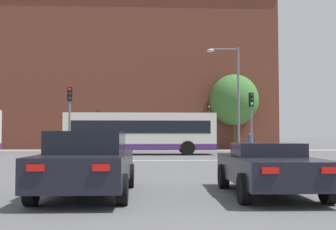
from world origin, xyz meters
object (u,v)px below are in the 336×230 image
Objects in this scene: bus_crossing_lead at (140,133)px; traffic_light_near_left at (70,111)px; pedestrian_waiting at (251,140)px; street_lamp_junction at (233,89)px; traffic_light_near_right at (251,114)px; traffic_light_far_left at (97,123)px; traffic_light_far_right at (209,118)px; car_saloon_left at (88,163)px; car_roadster_right at (269,168)px.

traffic_light_near_left is at bearing 148.05° from bus_crossing_lead.
traffic_light_near_left is at bearing -154.54° from pedestrian_waiting.
bus_crossing_lead is 1.47× the size of street_lamp_junction.
street_lamp_junction is at bearing 96.16° from traffic_light_near_right.
bus_crossing_lead is 2.94× the size of traffic_light_far_left.
street_lamp_junction reaches higher than traffic_light_near_right.
traffic_light_far_right is 0.61× the size of street_lamp_junction.
street_lamp_junction reaches higher than traffic_light_far_right.
bus_crossing_lead is 2.58× the size of traffic_light_near_left.
traffic_light_far_right is 1.06× the size of traffic_light_near_left.
pedestrian_waiting reaches higher than car_saloon_left.
traffic_light_near_left is 19.72m from pedestrian_waiting.
pedestrian_waiting is at bearing 70.31° from street_lamp_junction.
pedestrian_waiting is (3.39, 13.92, -1.68)m from traffic_light_near_right.
traffic_light_far_right is at bearing -38.26° from bus_crossing_lead.
street_lamp_junction is at bearing -129.39° from pedestrian_waiting.
car_saloon_left is at bearing -83.74° from traffic_light_far_left.
car_saloon_left is 14.56m from traffic_light_near_left.
car_roadster_right is at bearing -1.63° from car_saloon_left.
car_roadster_right is 16.16m from traffic_light_near_left.
traffic_light_far_right is (-0.41, 14.05, 0.33)m from traffic_light_near_right.
car_roadster_right is 20.86m from bus_crossing_lead.
pedestrian_waiting is at bearing -52.43° from bus_crossing_lead.
traffic_light_far_left is at bearing 90.13° from traffic_light_near_left.
traffic_light_near_right is at bearing 78.45° from car_roadster_right.
traffic_light_near_right is 0.93× the size of traffic_light_near_left.
car_roadster_right is 0.59× the size of street_lamp_junction.
car_saloon_left is at bearing -111.96° from street_lamp_junction.
traffic_light_near_right reaches higher than pedestrian_waiting.
traffic_light_near_right reaches higher than car_saloon_left.
bus_crossing_lead reaches higher than car_saloon_left.
traffic_light_near_right is (3.18, 14.27, 1.97)m from car_roadster_right.
traffic_light_near_left is (-3.93, -6.30, 1.20)m from bus_crossing_lead.
street_lamp_junction is at bearing -89.79° from traffic_light_far_right.
street_lamp_junction reaches higher than car_roadster_right.
car_saloon_left is at bearing -130.82° from pedestrian_waiting.
street_lamp_junction is at bearing 18.76° from traffic_light_near_left.
traffic_light_near_right is at bearing -52.54° from traffic_light_far_left.
bus_crossing_lead reaches higher than car_roadster_right.
bus_crossing_lead is at bearing -162.14° from pedestrian_waiting.
traffic_light_far_left is at bearing 105.65° from car_roadster_right.
traffic_light_near_left is at bearing -161.24° from street_lamp_junction.
traffic_light_far_right is (6.12, 7.76, 1.36)m from bus_crossing_lead.
pedestrian_waiting is at bearing 76.32° from traffic_light_near_right.
car_saloon_left reaches higher than car_roadster_right.
bus_crossing_lead is 9.12m from traffic_light_near_right.
car_saloon_left is 0.64× the size of street_lamp_junction.
traffic_light_near_right is 2.41× the size of pedestrian_waiting.
traffic_light_far_right reaches higher than traffic_light_near_left.
car_roadster_right is 0.98× the size of traffic_light_far_right.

